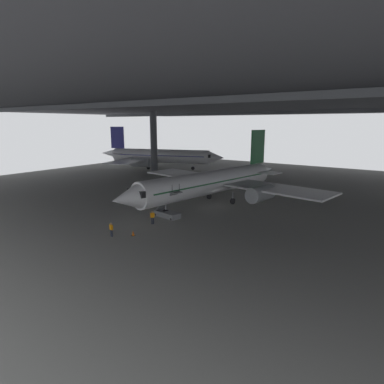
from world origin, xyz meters
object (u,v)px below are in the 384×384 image
airplane_main (213,182)px  traffic_cone_orange (133,233)px  airplane_distant (159,156)px  crew_worker_near_nose (111,229)px  crew_worker_by_stairs (153,217)px  boarding_stairs (168,212)px

airplane_main → traffic_cone_orange: bearing=-88.3°
airplane_distant → crew_worker_near_nose: bearing=-54.6°
traffic_cone_orange → airplane_distant: bearing=127.9°
traffic_cone_orange → crew_worker_by_stairs: bearing=103.9°
boarding_stairs → airplane_main: bearing=84.0°
crew_worker_by_stairs → airplane_distant: airplane_distant is taller
airplane_main → crew_worker_near_nose: bearing=-93.6°
airplane_main → crew_worker_near_nose: size_ratio=21.96×
crew_worker_near_nose → boarding_stairs: bearing=88.8°
airplane_main → boarding_stairs: 9.87m
boarding_stairs → crew_worker_near_nose: boarding_stairs is taller
airplane_distant → traffic_cone_orange: 53.20m
airplane_main → crew_worker_by_stairs: bearing=-92.6°
boarding_stairs → crew_worker_near_nose: size_ratio=2.91×
crew_worker_near_nose → traffic_cone_orange: (1.67, 1.54, -0.59)m
crew_worker_near_nose → airplane_distant: bearing=125.4°
boarding_stairs → crew_worker_by_stairs: bearing=-82.9°
crew_worker_near_nose → crew_worker_by_stairs: crew_worker_by_stairs is taller
airplane_main → crew_worker_near_nose: 18.88m
crew_worker_by_stairs → airplane_main: bearing=87.4°
crew_worker_near_nose → traffic_cone_orange: 2.35m
boarding_stairs → crew_worker_near_nose: (-0.19, -9.22, 0.16)m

